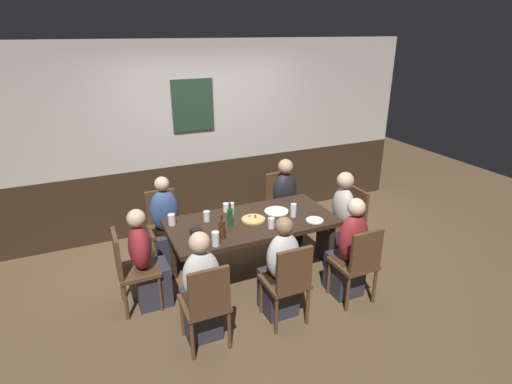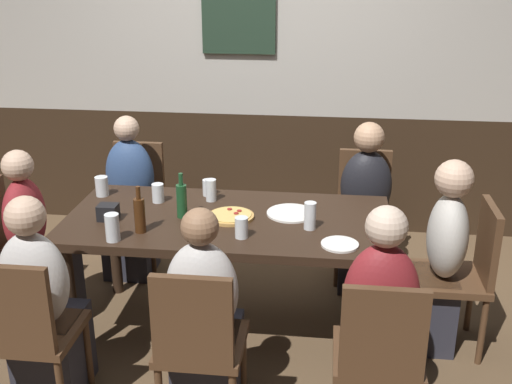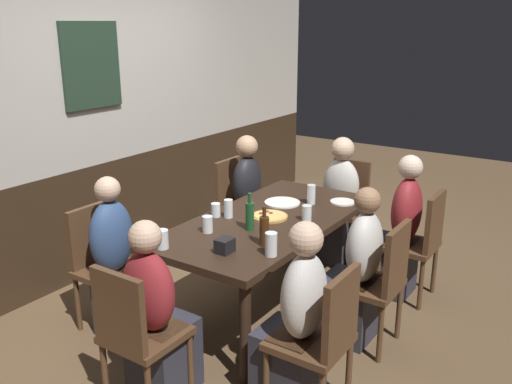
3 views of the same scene
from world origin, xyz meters
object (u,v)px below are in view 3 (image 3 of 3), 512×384
chair_right_near (419,239)px  person_head_west (157,323)px  person_right_near (399,237)px  chair_left_near (322,335)px  plate_white_large (282,203)px  tumbler_short (162,240)px  person_mid_near (356,278)px  dining_table (268,228)px  chair_left_far (102,260)px  person_left_near (296,330)px  beer_bottle_green (250,215)px  pint_glass_pale (307,214)px  person_head_east (338,208)px  beer_bottle_brown (264,230)px  person_left_far (119,269)px  tumbler_water (228,210)px  chair_mid_near (379,279)px  beer_glass_tall (216,211)px  pizza (269,216)px  beer_glass_half (208,225)px  plate_white_small (342,202)px  chair_head_west (135,331)px  highball_clear (311,196)px  chair_right_far (237,201)px  condiment_caddy (225,246)px  chair_head_east (345,202)px  person_right_far (251,206)px

chair_right_near → person_head_west: (-1.99, 0.86, -0.04)m
person_right_near → chair_left_near: bearing=-174.3°
chair_left_near → plate_white_large: (1.17, 0.96, 0.25)m
tumbler_short → person_mid_near: bearing=-49.1°
dining_table → chair_left_near: 1.20m
chair_left_far → person_head_west: size_ratio=0.80×
person_left_near → beer_bottle_green: (0.55, 0.68, 0.38)m
tumbler_short → pint_glass_pale: (0.95, -0.51, -0.00)m
person_head_east → plate_white_large: size_ratio=4.04×
person_mid_near → person_left_near: 0.81m
beer_bottle_brown → chair_right_near: bearing=-26.3°
person_left_far → tumbler_water: size_ratio=8.31×
chair_mid_near → beer_glass_tall: bearing=98.4°
pizza → plate_white_large: (0.34, 0.09, -0.01)m
person_left_far → beer_glass_half: person_left_far is taller
chair_left_far → plate_white_small: chair_left_far is taller
tumbler_short → beer_bottle_green: 0.64m
person_mid_near → beer_bottle_brown: (-0.44, 0.45, 0.39)m
beer_glass_half → chair_head_west: bearing=-167.6°
chair_mid_near → beer_glass_tall: chair_mid_near is taller
pint_glass_pale → beer_bottle_brown: beer_bottle_brown is taller
beer_glass_tall → plate_white_small: 1.03m
person_right_near → person_left_far: person_right_near is taller
chair_head_west → chair_left_far: 1.01m
highball_clear → plate_white_large: (-0.12, 0.19, -0.06)m
chair_left_near → chair_right_far: same height
person_head_west → condiment_caddy: (0.51, -0.11, 0.33)m
chair_left_near → chair_left_far: size_ratio=1.00×
tumbler_water → tumbler_short: bearing=179.5°
plate_white_large → plate_white_small: 0.48m
person_head_west → person_head_east: bearing=0.0°
chair_right_near → beer_bottle_brown: bearing=153.7°
person_left_far → beer_bottle_brown: 1.09m
highball_clear → tumbler_water: bearing=150.3°
chair_head_west → chair_head_east: bearing=0.0°
plate_white_large → pizza: bearing=-164.9°
pizza → tumbler_short: size_ratio=2.17×
chair_head_east → person_head_west: size_ratio=0.80×
chair_left_far → chair_left_near: bearing=-90.0°
dining_table → condiment_caddy: bearing=-170.9°
person_right_far → condiment_caddy: size_ratio=10.29×
person_mid_near → pint_glass_pale: bearing=75.6°
beer_bottle_green → chair_head_west: bearing=179.1°
person_right_near → plate_white_small: person_right_near is taller
person_mid_near → person_right_near: person_right_near is taller
beer_bottle_green → beer_bottle_brown: 0.29m
chair_right_far → chair_right_near: bearing=-90.0°
chair_head_east → chair_head_west: size_ratio=1.00×
person_right_near → person_left_far: (-1.63, 1.40, -0.01)m
chair_left_near → person_mid_near: size_ratio=0.80×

